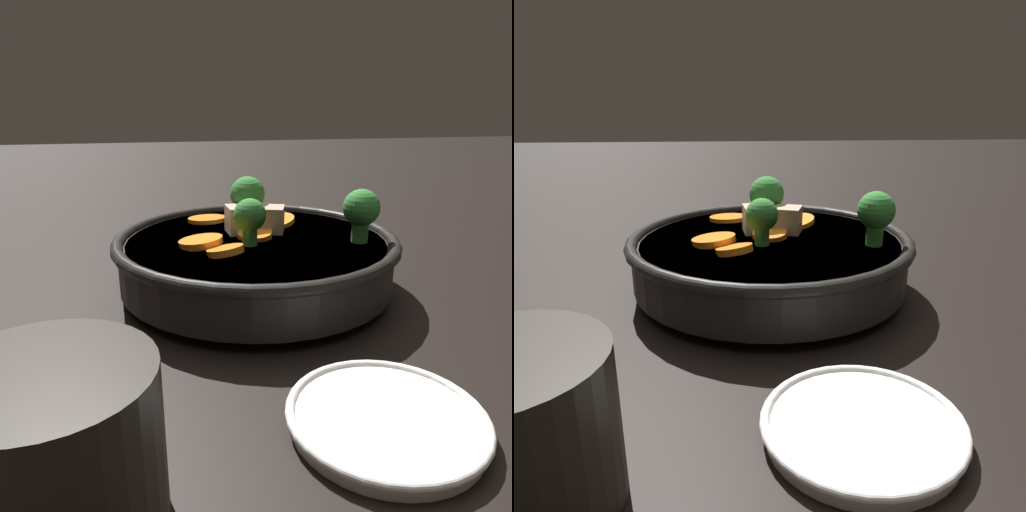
% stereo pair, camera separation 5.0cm
% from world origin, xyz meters
% --- Properties ---
extents(ground_plane, '(3.00, 3.00, 0.00)m').
position_xyz_m(ground_plane, '(0.00, 0.00, 0.00)').
color(ground_plane, black).
extents(stirfry_bowl, '(0.28, 0.28, 0.11)m').
position_xyz_m(stirfry_bowl, '(-0.00, -0.00, 0.04)').
color(stirfry_bowl, black).
rests_on(stirfry_bowl, ground_plane).
extents(side_saucer, '(0.12, 0.12, 0.01)m').
position_xyz_m(side_saucer, '(-0.04, 0.23, 0.01)').
color(side_saucer, white).
rests_on(side_saucer, ground_plane).
extents(dark_mug, '(0.12, 0.10, 0.08)m').
position_xyz_m(dark_mug, '(0.14, 0.27, 0.04)').
color(dark_mug, black).
rests_on(dark_mug, ground_plane).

